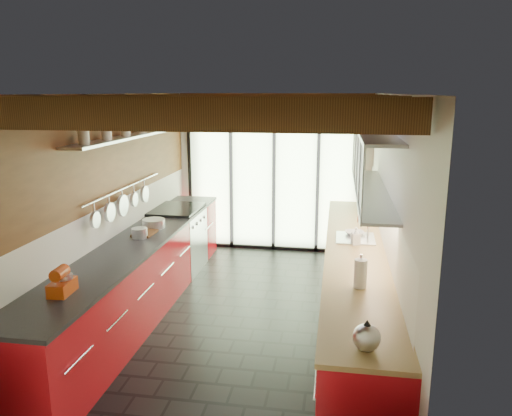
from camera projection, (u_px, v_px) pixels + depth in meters
name	position (u px, v px, depth m)	size (l,w,h in m)	color
ground	(244.00, 317.00, 5.95)	(5.50, 5.50, 0.00)	black
room_shell	(243.00, 181.00, 5.57)	(5.50, 5.50, 5.50)	silver
ceiling_beams	(249.00, 106.00, 5.76)	(3.14, 5.06, 4.90)	#593316
glass_door	(274.00, 152.00, 8.16)	(2.95, 0.10, 2.90)	#C6EAAD
left_counter	(141.00, 275.00, 6.05)	(0.68, 5.00, 0.92)	#B70F18
range_stove	(178.00, 240.00, 7.44)	(0.66, 0.90, 0.97)	silver
right_counter	(354.00, 288.00, 5.64)	(0.68, 5.00, 0.92)	#B70F18
sink_assembly	(357.00, 236.00, 5.91)	(0.45, 0.52, 0.43)	silver
upper_cabinets_right	(373.00, 162.00, 5.59)	(0.34, 3.00, 3.00)	silver
left_wall_fixtures	(125.00, 159.00, 5.94)	(0.28, 2.60, 0.96)	silver
stand_mixer	(62.00, 283.00, 4.29)	(0.17, 0.28, 0.25)	#BC3D0F
pot_large	(140.00, 233.00, 5.95)	(0.19, 0.19, 0.12)	silver
pot_small	(154.00, 223.00, 6.40)	(0.29, 0.29, 0.11)	silver
cutting_board	(145.00, 233.00, 6.11)	(0.23, 0.33, 0.03)	brown
kettle	(367.00, 336.00, 3.36)	(0.22, 0.25, 0.22)	silver
paper_towel	(360.00, 274.00, 4.41)	(0.14, 0.14, 0.31)	white
soap_bottle	(356.00, 236.00, 5.68)	(0.09, 0.09, 0.20)	silver
bowl	(355.00, 233.00, 6.05)	(0.22, 0.22, 0.06)	silver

